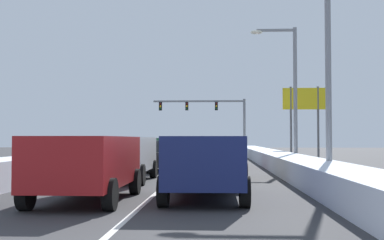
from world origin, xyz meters
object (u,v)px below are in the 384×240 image
(sedan_maroon_right_lane_third, at_px, (217,154))
(roadside_sign_right, at_px, (304,106))
(suv_navy_right_lane_nearest, at_px, (206,161))
(sedan_white_right_lane_fourth, at_px, (215,152))
(sedan_charcoal_center_lane_fourth, at_px, (165,152))
(street_lamp_right_near, at_px, (318,53))
(street_lamp_right_mid, at_px, (289,83))
(sedan_gray_right_lane_fifth, at_px, (218,150))
(sedan_black_center_lane_third, at_px, (148,156))
(suv_tan_right_lane_second, at_px, (218,153))
(suv_silver_center_lane_second, at_px, (123,154))
(suv_red_center_lane_nearest, at_px, (88,162))
(suv_green_center_lane_fifth, at_px, (171,147))
(traffic_light_gantry, at_px, (212,112))

(sedan_maroon_right_lane_third, bearing_deg, roadside_sign_right, 57.59)
(suv_navy_right_lane_nearest, bearing_deg, sedan_maroon_right_lane_third, 88.81)
(sedan_white_right_lane_fourth, bearing_deg, sedan_charcoal_center_lane_fourth, -147.17)
(sedan_charcoal_center_lane_fourth, distance_m, street_lamp_right_near, 15.30)
(sedan_white_right_lane_fourth, distance_m, street_lamp_right_mid, 7.53)
(sedan_gray_right_lane_fifth, relative_size, sedan_black_center_lane_third, 1.00)
(suv_tan_right_lane_second, distance_m, street_lamp_right_mid, 10.23)
(suv_silver_center_lane_second, distance_m, street_lamp_right_near, 8.22)
(suv_red_center_lane_nearest, height_order, suv_green_center_lane_fifth, same)
(traffic_light_gantry, distance_m, street_lamp_right_near, 39.01)
(suv_green_center_lane_fifth, bearing_deg, street_lamp_right_mid, -51.71)
(suv_tan_right_lane_second, bearing_deg, sedan_charcoal_center_lane_fourth, 106.68)
(suv_tan_right_lane_second, xyz_separation_m, sedan_charcoal_center_lane_fourth, (-3.36, 11.20, -0.25))
(suv_tan_right_lane_second, distance_m, sedan_maroon_right_lane_third, 6.84)
(suv_tan_right_lane_second, relative_size, suv_green_center_lane_fifth, 1.00)
(sedan_black_center_lane_third, bearing_deg, street_lamp_right_mid, 28.47)
(sedan_maroon_right_lane_third, xyz_separation_m, suv_green_center_lane_fifth, (-3.53, 11.46, 0.25))
(suv_red_center_lane_nearest, xyz_separation_m, street_lamp_right_near, (7.06, 5.77, 3.77))
(street_lamp_right_near, relative_size, roadside_sign_right, 1.45)
(sedan_white_right_lane_fourth, xyz_separation_m, street_lamp_right_near, (3.91, -14.99, 4.02))
(suv_red_center_lane_nearest, bearing_deg, sedan_maroon_right_lane_third, 77.03)
(sedan_maroon_right_lane_third, xyz_separation_m, traffic_light_gantry, (-0.60, 30.15, 3.96))
(suv_green_center_lane_fifth, bearing_deg, sedan_white_right_lane_fourth, -56.38)
(sedan_white_right_lane_fourth, xyz_separation_m, sedan_charcoal_center_lane_fourth, (-3.14, -2.02, 0.00))
(suv_silver_center_lane_second, distance_m, roadside_sign_right, 21.32)
(sedan_maroon_right_lane_third, relative_size, roadside_sign_right, 0.82)
(suv_green_center_lane_fifth, bearing_deg, suv_navy_right_lane_nearest, -82.64)
(sedan_gray_right_lane_fifth, bearing_deg, sedan_white_right_lane_fourth, -92.67)
(suv_tan_right_lane_second, distance_m, suv_red_center_lane_nearest, 8.26)
(suv_tan_right_lane_second, distance_m, suv_silver_center_lane_second, 3.91)
(sedan_charcoal_center_lane_fourth, bearing_deg, suv_silver_center_lane_second, -91.18)
(suv_tan_right_lane_second, xyz_separation_m, suv_silver_center_lane_second, (-3.62, -1.49, 0.00))
(suv_navy_right_lane_nearest, height_order, sedan_black_center_lane_third, suv_navy_right_lane_nearest)
(sedan_gray_right_lane_fifth, distance_m, street_lamp_right_mid, 11.81)
(sedan_black_center_lane_third, height_order, street_lamp_right_mid, street_lamp_right_mid)
(suv_silver_center_lane_second, bearing_deg, suv_green_center_lane_fifth, 89.93)
(sedan_maroon_right_lane_third, distance_m, street_lamp_right_mid, 6.06)
(suv_silver_center_lane_second, relative_size, traffic_light_gantry, 0.46)
(suv_red_center_lane_nearest, relative_size, suv_silver_center_lane_second, 1.00)
(sedan_gray_right_lane_fifth, xyz_separation_m, suv_silver_center_lane_second, (-3.66, -20.38, 0.25))
(suv_red_center_lane_nearest, distance_m, sedan_black_center_lane_third, 12.02)
(suv_tan_right_lane_second, relative_size, street_lamp_right_near, 0.62)
(sedan_white_right_lane_fourth, xyz_separation_m, suv_red_center_lane_nearest, (-3.15, -20.77, 0.25))
(suv_tan_right_lane_second, height_order, sedan_black_center_lane_third, suv_tan_right_lane_second)
(suv_silver_center_lane_second, relative_size, street_lamp_right_mid, 0.61)
(sedan_gray_right_lane_fifth, xyz_separation_m, traffic_light_gantry, (-0.71, 18.09, 3.96))
(suv_tan_right_lane_second, distance_m, sedan_white_right_lane_fourth, 13.23)
(suv_silver_center_lane_second, bearing_deg, traffic_light_gantry, 85.61)
(street_lamp_right_near, height_order, roadside_sign_right, street_lamp_right_near)
(sedan_gray_right_lane_fifth, relative_size, suv_green_center_lane_fifth, 0.92)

